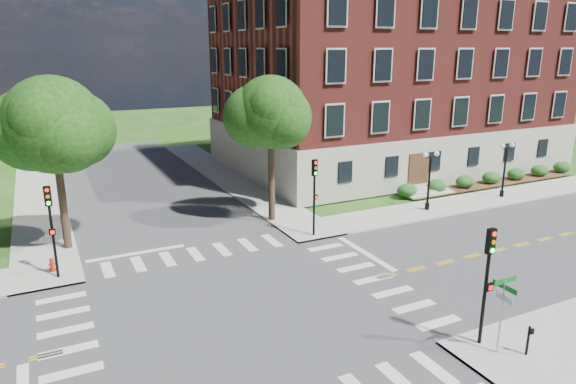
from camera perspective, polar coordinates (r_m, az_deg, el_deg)
name	(u,v)px	position (r m, az deg, el deg)	size (l,w,h in m)	color
ground	(241,310)	(23.77, -5.23, -12.94)	(160.00, 160.00, 0.00)	#1E4C15
road_ew	(241,310)	(23.77, -5.23, -12.93)	(90.00, 12.00, 0.01)	#3D3D3F
road_ns	(241,310)	(23.77, -5.23, -12.93)	(12.00, 90.00, 0.01)	#3D3D3F
sidewalk_ne	(346,188)	(43.14, 6.51, 0.47)	(34.00, 34.00, 0.12)	#9E9B93
crosswalk_east	(373,279)	(26.86, 9.45, -9.55)	(2.20, 10.20, 0.02)	silver
stop_bar_east	(366,253)	(29.94, 8.62, -6.77)	(0.40, 5.50, 0.00)	silver
main_building	(387,80)	(52.08, 10.98, 12.17)	(30.60, 22.40, 16.50)	#A7A493
shrub_row	(490,185)	(47.17, 21.56, 0.70)	(18.00, 2.00, 1.30)	#184416
tree_c	(53,125)	(31.08, -24.65, 6.75)	(5.40, 5.40, 9.88)	black
tree_d	(271,113)	(33.34, -1.91, 8.79)	(4.72, 4.72, 9.62)	black
traffic_signal_se	(488,272)	(21.12, 21.30, -8.26)	(0.32, 0.36, 4.80)	black
traffic_signal_ne	(314,187)	(31.17, 2.96, 0.50)	(0.37, 0.44, 4.80)	black
traffic_signal_nw	(51,220)	(27.90, -24.85, -2.85)	(0.35, 0.40, 4.80)	black
twin_lamp_west	(429,177)	(37.68, 15.43, 1.60)	(1.36, 0.36, 4.23)	black
twin_lamp_east	(505,167)	(42.93, 22.95, 2.61)	(1.36, 0.36, 4.23)	black
street_sign_pole	(503,301)	(21.10, 22.79, -11.08)	(1.10, 1.10, 3.10)	gray
push_button_post	(529,339)	(22.08, 25.18, -14.57)	(0.14, 0.21, 1.20)	black
fire_hydrant	(52,265)	(29.66, -24.74, -7.37)	(0.35, 0.35, 0.75)	#A3200C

